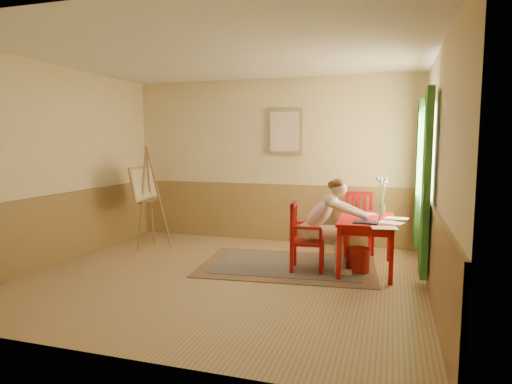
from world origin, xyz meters
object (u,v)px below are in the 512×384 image
(chair_left, at_px, (304,237))
(chair_back, at_px, (359,222))
(laptop, at_px, (370,220))
(easel, at_px, (145,187))
(table, at_px, (367,224))
(figure, at_px, (326,221))

(chair_left, bearing_deg, chair_back, 63.40)
(laptop, relative_size, easel, 0.22)
(chair_left, relative_size, laptop, 2.58)
(chair_left, relative_size, easel, 0.56)
(table, bearing_deg, figure, -152.51)
(chair_back, height_order, laptop, chair_back)
(figure, distance_m, easel, 3.08)
(easel, bearing_deg, chair_back, 11.80)
(table, height_order, easel, easel)
(chair_back, distance_m, laptop, 1.43)
(table, xyz_separation_m, chair_back, (-0.16, 0.98, -0.16))
(chair_left, distance_m, chair_back, 1.40)
(easel, bearing_deg, laptop, -10.66)
(chair_back, bearing_deg, table, -80.46)
(chair_back, height_order, figure, figure)
(chair_left, bearing_deg, easel, 168.55)
(table, relative_size, laptop, 3.38)
(easel, bearing_deg, chair_left, -11.45)
(table, height_order, chair_back, chair_back)
(chair_back, distance_m, easel, 3.47)
(laptop, height_order, easel, easel)
(chair_left, distance_m, figure, 0.36)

